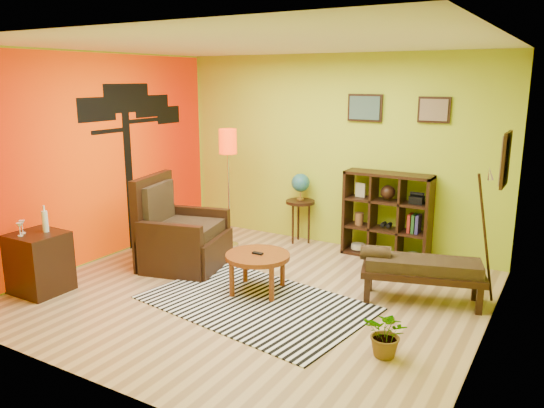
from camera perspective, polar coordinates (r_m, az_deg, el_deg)
The scene contains 11 objects.
ground at distance 6.29m, azimuth -1.97°, elevation -9.55°, with size 5.00×5.00×0.00m, color tan.
room_shell at distance 5.89m, azimuth -2.81°, elevation 7.02°, with size 5.04×4.54×2.82m.
zebra_rug at distance 6.02m, azimuth -1.75°, elevation -10.59°, with size 2.44×1.55×0.01m, color white.
coffee_table at distance 6.20m, azimuth -1.55°, elevation -5.97°, with size 0.75×0.75×0.48m.
armchair at distance 7.16m, azimuth -9.91°, elevation -3.76°, with size 1.20×1.19×1.21m.
side_cabinet at distance 6.79m, azimuth -23.78°, elevation -5.74°, with size 0.60×0.55×1.03m.
floor_lamp at distance 7.69m, azimuth -4.75°, elevation 5.58°, with size 0.26×0.26×1.75m.
globe_table at distance 7.96m, azimuth 3.08°, elevation 1.44°, with size 0.44×0.44×1.07m.
cube_shelf at distance 7.49m, azimuth 12.34°, elevation -1.24°, with size 1.20×0.35×1.20m.
bench at distance 6.15m, azimuth 15.57°, elevation -6.66°, with size 1.41×0.83×0.62m.
potted_plant at distance 5.01m, azimuth 12.30°, elevation -13.95°, with size 0.40×0.45×0.35m, color #26661E.
Camera 1 is at (3.11, -4.89, 2.45)m, focal length 35.00 mm.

